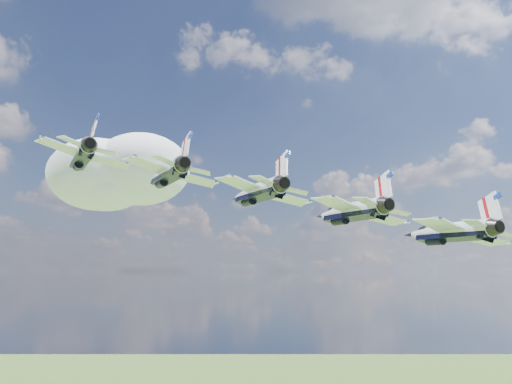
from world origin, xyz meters
TOP-DOWN VIEW (x-y plane):
  - cloud_far at (64.90, 170.57)m, footprint 61.72×48.50m
  - jet_0 at (-20.17, 11.97)m, footprint 15.73×19.06m
  - jet_1 at (-11.84, 3.98)m, footprint 15.73×19.06m
  - jet_2 at (-3.52, -4.00)m, footprint 15.73×19.06m
  - jet_3 at (4.81, -11.99)m, footprint 15.73×19.06m
  - jet_4 at (13.13, -19.97)m, footprint 15.73×19.06m

SIDE VIEW (x-z plane):
  - jet_4 at x=13.13m, z-range 145.31..152.81m
  - jet_3 at x=4.81m, z-range 147.90..155.39m
  - jet_2 at x=-3.52m, z-range 150.48..157.98m
  - jet_1 at x=-11.84m, z-range 153.07..160.56m
  - jet_0 at x=-20.17m, z-range 155.65..163.15m
  - cloud_far at x=64.90m, z-range 173.76..198.01m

